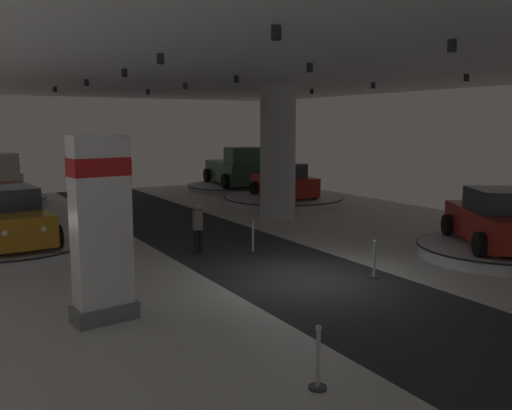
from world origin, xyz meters
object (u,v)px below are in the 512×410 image
object	(u,v)px
display_platform_near_right	(495,251)
display_car_near_right	(497,220)
display_platform_deep_right	(235,187)
display_platform_far_right	(283,199)
visitor_walking_near	(198,224)
pickup_truck_deep_right	(236,169)
column_right	(278,153)
display_car_far_right	(284,182)
display_car_mid_left	(9,218)
brand_sign_pylon	(101,227)
display_platform_mid_left	(12,249)

from	to	relation	value
display_platform_near_right	display_car_near_right	world-z (taller)	display_car_near_right
display_platform_deep_right	display_platform_far_right	bearing A→B (deg)	-93.01
display_car_near_right	visitor_walking_near	distance (m)	8.95
display_platform_deep_right	pickup_truck_deep_right	world-z (taller)	pickup_truck_deep_right
display_platform_far_right	pickup_truck_deep_right	bearing A→B (deg)	87.34
display_platform_deep_right	display_platform_near_right	bearing A→B (deg)	-93.68
pickup_truck_deep_right	display_platform_deep_right	bearing A→B (deg)	80.98
column_right	display_car_near_right	size ratio (longest dim) A/B	1.22
display_car_far_right	column_right	bearing A→B (deg)	-126.46
column_right	display_car_mid_left	world-z (taller)	column_right
column_right	display_car_mid_left	bearing A→B (deg)	-171.42
display_platform_far_right	visitor_walking_near	bearing A→B (deg)	-136.23
column_right	display_car_near_right	bearing A→B (deg)	-78.92
display_car_near_right	display_platform_deep_right	bearing A→B (deg)	86.28
display_platform_far_right	display_car_far_right	distance (m)	0.89
display_platform_near_right	display_car_mid_left	bearing A→B (deg)	148.53
display_car_far_right	display_car_mid_left	size ratio (longest dim) A/B	1.00
brand_sign_pylon	display_platform_far_right	xyz separation A→B (m)	(12.39, 12.35, -1.78)
column_right	display_car_near_right	distance (m)	9.57
column_right	display_platform_near_right	distance (m)	9.74
column_right	display_platform_near_right	size ratio (longest dim) A/B	1.21
display_platform_far_right	display_car_far_right	xyz separation A→B (m)	(-0.00, -0.03, 0.89)
display_car_far_right	display_platform_near_right	world-z (taller)	display_car_far_right
display_platform_deep_right	display_car_far_right	xyz separation A→B (m)	(-0.31, -5.91, 0.87)
display_car_far_right	display_car_mid_left	xyz separation A→B (m)	(-13.35, -5.29, 0.08)
column_right	visitor_walking_near	xyz separation A→B (m)	(-5.63, -4.28, -1.84)
display_car_near_right	display_platform_mid_left	bearing A→B (deg)	148.51
display_car_near_right	display_car_far_right	bearing A→B (deg)	85.95
display_car_far_right	visitor_walking_near	world-z (taller)	display_car_far_right
display_platform_far_right	display_car_near_right	size ratio (longest dim) A/B	1.35
display_car_mid_left	display_platform_near_right	size ratio (longest dim) A/B	0.95
display_platform_far_right	visitor_walking_near	distance (m)	11.60
display_platform_deep_right	pickup_truck_deep_right	size ratio (longest dim) A/B	1.02
display_car_mid_left	display_platform_mid_left	bearing A→B (deg)	-85.95
display_platform_near_right	column_right	bearing A→B (deg)	101.21
display_platform_deep_right	pickup_truck_deep_right	distance (m)	1.12
brand_sign_pylon	display_car_far_right	size ratio (longest dim) A/B	0.86
pickup_truck_deep_right	visitor_walking_near	distance (m)	16.07
display_car_near_right	pickup_truck_deep_right	bearing A→B (deg)	86.37
pickup_truck_deep_right	display_platform_mid_left	size ratio (longest dim) A/B	1.19
brand_sign_pylon	pickup_truck_deep_right	world-z (taller)	brand_sign_pylon
display_platform_far_right	display_car_far_right	bearing A→B (deg)	-95.07
display_platform_mid_left	display_car_mid_left	distance (m)	0.93
display_car_near_right	column_right	bearing A→B (deg)	101.08
brand_sign_pylon	display_platform_far_right	world-z (taller)	brand_sign_pylon
visitor_walking_near	display_platform_mid_left	bearing A→B (deg)	152.05
display_car_far_right	display_platform_near_right	size ratio (longest dim) A/B	0.96
display_platform_near_right	display_platform_far_right	bearing A→B (deg)	86.02
display_car_far_right	display_platform_near_right	xyz separation A→B (m)	(-0.90, -12.92, -0.84)
display_car_mid_left	display_car_near_right	xyz separation A→B (m)	(12.44, -7.65, 0.00)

